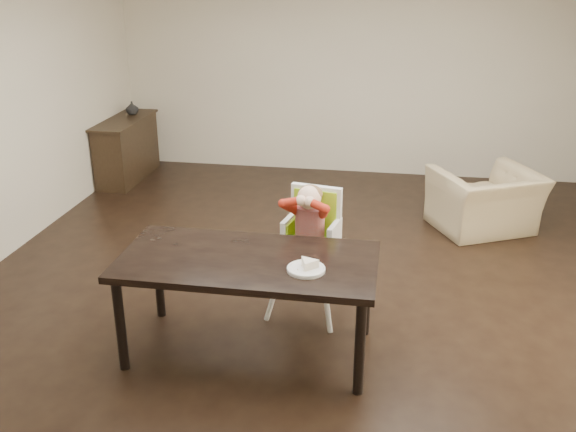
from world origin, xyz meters
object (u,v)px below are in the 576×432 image
at_px(sideboard, 127,149).
at_px(armchair, 486,191).
at_px(dining_table, 248,268).
at_px(high_chair, 311,223).

bearing_deg(sideboard, armchair, -12.97).
bearing_deg(sideboard, dining_table, -55.97).
height_order(dining_table, sideboard, sideboard).
relative_size(dining_table, high_chair, 1.66).
bearing_deg(high_chair, sideboard, 144.10).
relative_size(dining_table, armchair, 1.80).
relative_size(dining_table, sideboard, 1.43).
xyz_separation_m(dining_table, high_chair, (0.35, 0.68, 0.10)).
height_order(high_chair, armchair, high_chair).
distance_m(armchair, sideboard, 4.52).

